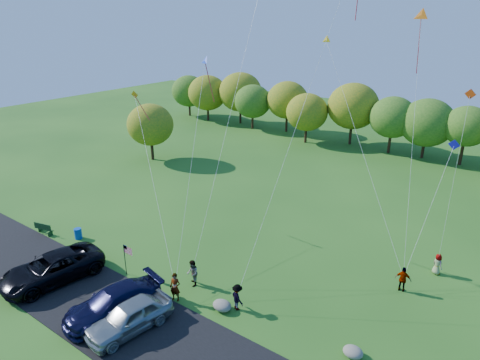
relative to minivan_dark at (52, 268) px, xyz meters
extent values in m
plane|color=#225418|center=(7.96, 4.13, -0.98)|extent=(140.00, 140.00, 0.00)
cube|color=black|center=(7.96, 0.13, -0.95)|extent=(44.00, 6.00, 0.06)
cylinder|color=#3A2315|center=(-27.30, 43.29, 0.57)|extent=(0.36, 0.36, 3.10)
ellipsoid|color=#285B18|center=(-27.30, 43.29, 4.16)|extent=(6.27, 6.27, 5.64)
cylinder|color=#3A2315|center=(-22.04, 42.52, 0.55)|extent=(0.36, 0.36, 3.07)
ellipsoid|color=#285B18|center=(-22.04, 42.52, 4.43)|extent=(7.20, 7.20, 6.48)
cylinder|color=#3A2315|center=(-17.61, 42.61, 0.35)|extent=(0.36, 0.36, 2.67)
ellipsoid|color=#3D681A|center=(-17.61, 42.61, 3.88)|extent=(6.77, 6.77, 6.10)
cylinder|color=#3A2315|center=(-12.04, 40.45, 0.44)|extent=(0.36, 0.36, 2.85)
ellipsoid|color=#3D681A|center=(-12.04, 40.45, 4.05)|extent=(6.72, 6.72, 6.05)
cylinder|color=#3A2315|center=(-6.95, 40.91, 0.19)|extent=(0.36, 0.36, 2.34)
ellipsoid|color=#3D681A|center=(-6.95, 40.91, 3.53)|extent=(6.67, 6.67, 6.00)
cylinder|color=#3A2315|center=(-1.37, 42.98, 0.57)|extent=(0.36, 0.36, 3.10)
ellipsoid|color=#285B18|center=(-1.37, 42.98, 4.41)|extent=(7.06, 7.06, 6.35)
cylinder|color=#3A2315|center=(3.71, 42.61, 0.23)|extent=(0.36, 0.36, 2.42)
ellipsoid|color=#285B18|center=(3.71, 42.61, 3.53)|extent=(6.44, 6.44, 5.79)
cylinder|color=#3A2315|center=(8.00, 40.38, 0.46)|extent=(0.36, 0.36, 2.88)
ellipsoid|color=#285B18|center=(8.00, 40.38, 4.02)|extent=(6.51, 6.51, 5.86)
cylinder|color=#3A2315|center=(13.35, 43.54, 0.37)|extent=(0.36, 0.36, 2.71)
ellipsoid|color=#3D681A|center=(13.35, 43.54, 4.02)|extent=(7.04, 7.04, 6.34)
cylinder|color=#3A2315|center=(18.48, 41.56, 0.41)|extent=(0.36, 0.36, 2.78)
ellipsoid|color=#3D681A|center=(18.48, 41.56, 3.86)|extent=(6.34, 6.34, 5.70)
cylinder|color=#3A2315|center=(-14.04, 22.13, 0.32)|extent=(0.36, 0.36, 2.60)
ellipsoid|color=#3D681A|center=(-14.04, 22.13, 3.44)|extent=(5.60, 5.60, 5.04)
imported|color=black|center=(0.00, 0.00, 0.00)|extent=(4.05, 7.04, 1.85)
imported|color=black|center=(6.24, 0.09, -0.06)|extent=(3.68, 6.33, 1.72)
imported|color=#9AA0A4|center=(7.99, -0.17, -0.06)|extent=(2.79, 5.33, 1.73)
imported|color=#4C4C59|center=(8.10, 3.36, -0.04)|extent=(0.80, 0.65, 1.89)
imported|color=#4C4C59|center=(7.90, 5.18, -0.07)|extent=(1.12, 1.11, 1.83)
imported|color=#4C4C59|center=(11.77, 4.92, -0.13)|extent=(1.27, 1.02, 1.71)
imported|color=#4C4C59|center=(19.30, 12.72, -0.12)|extent=(1.06, 0.55, 1.73)
imported|color=#4C4C59|center=(20.63, 16.12, -0.22)|extent=(0.89, 0.83, 1.52)
cube|color=#153C17|center=(-6.75, 3.43, -0.58)|extent=(1.70, 0.52, 0.06)
cube|color=#153C17|center=(-6.75, 3.26, -0.29)|extent=(1.69, 0.47, 0.53)
cube|color=#153C17|center=(-7.46, 3.43, -0.78)|extent=(0.18, 0.44, 0.40)
cube|color=#153C17|center=(-6.03, 3.43, -0.78)|extent=(0.18, 0.44, 0.40)
cylinder|color=#0B43AF|center=(-3.80, 4.53, -0.55)|extent=(0.58, 0.58, 0.87)
cylinder|color=black|center=(3.31, 3.43, 0.18)|extent=(0.05, 0.05, 2.33)
cube|color=red|center=(3.73, 3.43, 1.02)|extent=(0.84, 0.56, 0.02)
cube|color=navy|center=(3.48, 3.44, 1.19)|extent=(0.34, 0.02, 0.26)
ellipsoid|color=#9D9989|center=(11.07, 4.31, -0.68)|extent=(1.23, 0.96, 0.62)
ellipsoid|color=gray|center=(18.97, 5.37, -0.70)|extent=(1.08, 0.90, 0.56)
cone|color=blue|center=(4.31, 11.22, 12.80)|extent=(0.91, 0.65, 0.74)
cone|color=yellow|center=(10.46, 17.67, 14.12)|extent=(0.71, 0.34, 0.66)
cone|color=#C25E0D|center=(17.07, 16.72, 15.78)|extent=(0.99, 0.50, 0.89)
cube|color=red|center=(20.96, 13.77, 11.78)|extent=(0.61, 0.17, 0.60)
cube|color=#FF9C15|center=(-2.81, 10.69, 9.78)|extent=(0.68, 0.24, 0.66)
cube|color=#1411B1|center=(20.03, 17.75, 7.83)|extent=(0.77, 0.23, 0.75)
camera|label=1|loc=(24.58, -12.37, 15.74)|focal=32.00mm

